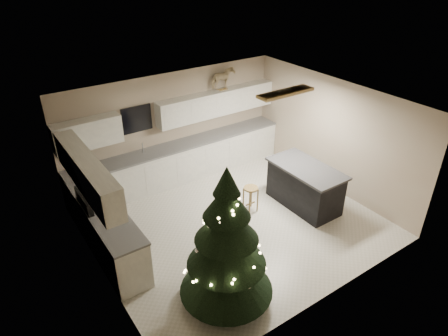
{
  "coord_description": "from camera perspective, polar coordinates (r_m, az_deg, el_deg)",
  "views": [
    {
      "loc": [
        -3.98,
        -5.43,
        5.1
      ],
      "look_at": [
        0.0,
        0.35,
        1.15
      ],
      "focal_mm": 32.0,
      "sensor_mm": 36.0,
      "label": 1
    }
  ],
  "objects": [
    {
      "name": "ground_plane",
      "position": [
        8.44,
        1.36,
        -7.78
      ],
      "size": [
        5.5,
        5.5,
        0.0
      ],
      "primitive_type": "plane",
      "color": "beige"
    },
    {
      "name": "room_shell",
      "position": [
        7.53,
        1.65,
        2.96
      ],
      "size": [
        5.52,
        5.02,
        2.61
      ],
      "color": "#A59985",
      "rests_on": "ground_plane"
    },
    {
      "name": "cabinetry",
      "position": [
        8.85,
        -9.66,
        -0.45
      ],
      "size": [
        5.5,
        3.2,
        2.0
      ],
      "color": "white",
      "rests_on": "ground_plane"
    },
    {
      "name": "island",
      "position": [
        8.9,
        11.43,
        -2.54
      ],
      "size": [
        0.9,
        1.7,
        0.95
      ],
      "color": "black",
      "rests_on": "ground_plane"
    },
    {
      "name": "bar_stool",
      "position": [
        8.56,
        3.83,
        -3.63
      ],
      "size": [
        0.31,
        0.31,
        0.59
      ],
      "rotation": [
        0.0,
        0.0,
        0.44
      ],
      "color": "olive",
      "rests_on": "ground_plane"
    },
    {
      "name": "christmas_tree",
      "position": [
        6.2,
        0.35,
        -11.7
      ],
      "size": [
        1.56,
        1.51,
        2.49
      ],
      "rotation": [
        0.0,
        0.0,
        -0.02
      ],
      "color": "#3F2816",
      "rests_on": "ground_plane"
    },
    {
      "name": "toddler",
      "position": [
        7.9,
        1.8,
        -6.68
      ],
      "size": [
        0.39,
        0.34,
        0.9
      ],
      "primitive_type": "imported",
      "rotation": [
        0.0,
        0.0,
        0.48
      ],
      "color": "black",
      "rests_on": "ground_plane"
    },
    {
      "name": "rocking_horse",
      "position": [
        9.81,
        -0.19,
        12.64
      ],
      "size": [
        0.64,
        0.35,
        0.53
      ],
      "rotation": [
        0.0,
        0.0,
        1.71
      ],
      "color": "olive",
      "rests_on": "cabinetry"
    }
  ]
}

